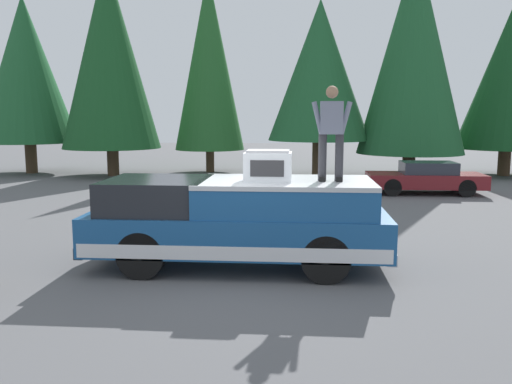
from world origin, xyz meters
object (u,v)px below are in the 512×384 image
person_on_truck_bed (331,131)px  parked_car_maroon (426,178)px  pickup_truck (238,221)px  compressor_unit (268,166)px

person_on_truck_bed → parked_car_maroon: 10.88m
pickup_truck → person_on_truck_bed: 2.38m
compressor_unit → parked_car_maroon: bearing=-27.2°
compressor_unit → person_on_truck_bed: 1.29m
compressor_unit → person_on_truck_bed: size_ratio=0.50×
pickup_truck → compressor_unit: size_ratio=6.60×
pickup_truck → compressor_unit: 1.21m
compressor_unit → parked_car_maroon: compressor_unit is taller
compressor_unit → pickup_truck: bearing=73.3°
pickup_truck → person_on_truck_bed: (-0.06, -1.69, 1.68)m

